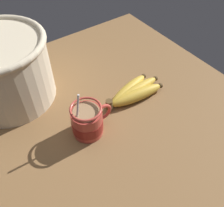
{
  "coord_description": "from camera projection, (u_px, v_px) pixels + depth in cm",
  "views": [
    {
      "loc": [
        -22.36,
        -36.72,
        58.17
      ],
      "look_at": [
        4.74,
        1.54,
        7.46
      ],
      "focal_mm": 40.0,
      "sensor_mm": 36.0,
      "label": 1
    }
  ],
  "objects": [
    {
      "name": "banana_bunch",
      "position": [
        134.0,
        92.0,
        0.75
      ],
      "size": [
        20.88,
        9.97,
        4.2
      ],
      "color": "#4C381E",
      "rests_on": "table"
    },
    {
      "name": "table",
      "position": [
        102.0,
        128.0,
        0.71
      ],
      "size": [
        90.57,
        90.57,
        3.31
      ],
      "color": "brown",
      "rests_on": "ground"
    },
    {
      "name": "coffee_mug",
      "position": [
        87.0,
        121.0,
        0.65
      ],
      "size": [
        11.76,
        8.32,
        14.94
      ],
      "color": "#B23D33",
      "rests_on": "table"
    },
    {
      "name": "woven_basket",
      "position": [
        3.0,
        69.0,
        0.7
      ],
      "size": [
        27.48,
        27.48,
        19.73
      ],
      "color": "beige",
      "rests_on": "table"
    }
  ]
}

